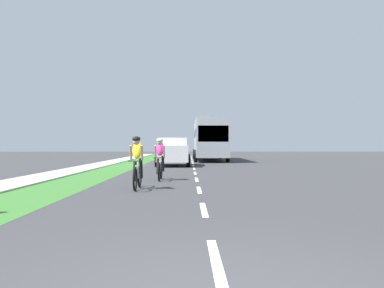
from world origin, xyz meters
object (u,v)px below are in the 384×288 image
object	(u,v)px
cyclist_trailing	(160,159)
bus_silver	(209,138)
cyclist_lead	(137,162)
suv_white	(174,151)

from	to	relation	value
cyclist_trailing	bus_silver	distance (m)	20.02
cyclist_lead	cyclist_trailing	distance (m)	3.07
cyclist_lead	cyclist_trailing	bearing A→B (deg)	81.38
cyclist_trailing	suv_white	distance (m)	10.47
cyclist_lead	suv_white	size ratio (longest dim) A/B	0.37
cyclist_lead	bus_silver	distance (m)	23.09
cyclist_trailing	suv_white	world-z (taller)	suv_white
cyclist_trailing	bus_silver	world-z (taller)	bus_silver
cyclist_lead	suv_white	bearing A→B (deg)	87.57
cyclist_trailing	bus_silver	bearing A→B (deg)	81.67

